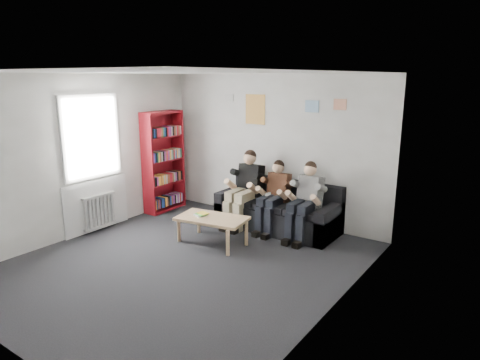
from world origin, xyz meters
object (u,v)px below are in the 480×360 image
object	(u,v)px
person_middle	(273,197)
person_right	(305,201)
sofa	(278,212)
bookshelf	(164,162)
coffee_table	(212,220)
person_left	(244,189)

from	to	relation	value
person_middle	person_right	bearing A→B (deg)	-4.27
sofa	bookshelf	distance (m)	2.56
person_middle	sofa	bearing A→B (deg)	85.97
coffee_table	person_left	distance (m)	1.08
person_right	person_middle	bearing A→B (deg)	-173.53
sofa	person_middle	size ratio (longest dim) A/B	1.73
sofa	person_middle	bearing A→B (deg)	-90.00
sofa	person_left	size ratio (longest dim) A/B	1.58
coffee_table	sofa	bearing A→B (deg)	67.36
bookshelf	person_left	size ratio (longest dim) A/B	1.46
coffee_table	person_middle	world-z (taller)	person_middle
person_right	person_left	bearing A→B (deg)	-173.10
sofa	person_right	distance (m)	0.72
coffee_table	person_middle	bearing A→B (deg)	63.67
sofa	coffee_table	bearing A→B (deg)	-112.64
sofa	coffee_table	distance (m)	1.35
sofa	person_middle	xyz separation A→B (m)	(-0.00, -0.19, 0.33)
sofa	coffee_table	world-z (taller)	sofa
bookshelf	person_left	distance (m)	1.87
bookshelf	person_middle	size ratio (longest dim) A/B	1.60
sofa	person_left	distance (m)	0.74
coffee_table	person_middle	distance (m)	1.19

